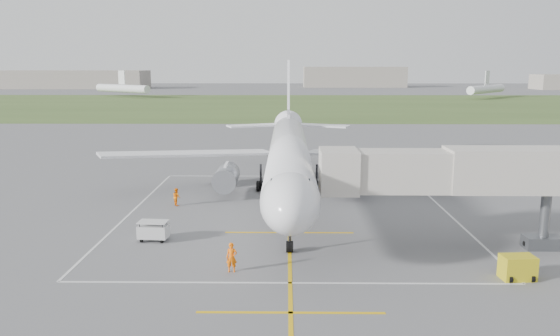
{
  "coord_description": "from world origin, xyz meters",
  "views": [
    {
      "loc": [
        -0.24,
        -50.82,
        12.83
      ],
      "look_at": [
        -0.8,
        -4.0,
        4.0
      ],
      "focal_mm": 35.0,
      "sensor_mm": 36.0,
      "label": 1
    }
  ],
  "objects_px": {
    "baggage_cart": "(153,231)",
    "ramp_worker_nose": "(232,257)",
    "jet_bridge": "(515,183)",
    "gpu_unit": "(518,268)",
    "airliner": "(289,155)",
    "ramp_worker_wing": "(177,197)"
  },
  "relations": [
    {
      "from": "baggage_cart",
      "to": "ramp_worker_nose",
      "type": "height_order",
      "value": "ramp_worker_nose"
    },
    {
      "from": "jet_bridge",
      "to": "ramp_worker_nose",
      "type": "distance_m",
      "value": 20.32
    },
    {
      "from": "jet_bridge",
      "to": "ramp_worker_nose",
      "type": "height_order",
      "value": "jet_bridge"
    },
    {
      "from": "gpu_unit",
      "to": "baggage_cart",
      "type": "relative_size",
      "value": 0.92
    },
    {
      "from": "baggage_cart",
      "to": "ramp_worker_nose",
      "type": "bearing_deg",
      "value": -38.82
    },
    {
      "from": "jet_bridge",
      "to": "gpu_unit",
      "type": "distance_m",
      "value": 7.22
    },
    {
      "from": "airliner",
      "to": "jet_bridge",
      "type": "bearing_deg",
      "value": -42.19
    },
    {
      "from": "jet_bridge",
      "to": "baggage_cart",
      "type": "bearing_deg",
      "value": 176.88
    },
    {
      "from": "ramp_worker_wing",
      "to": "jet_bridge",
      "type": "bearing_deg",
      "value": -146.08
    },
    {
      "from": "airliner",
      "to": "baggage_cart",
      "type": "distance_m",
      "value": 16.74
    },
    {
      "from": "jet_bridge",
      "to": "baggage_cart",
      "type": "xyz_separation_m",
      "value": [
        -25.82,
        1.41,
        -3.98
      ]
    },
    {
      "from": "ramp_worker_nose",
      "to": "gpu_unit",
      "type": "bearing_deg",
      "value": -3.62
    },
    {
      "from": "gpu_unit",
      "to": "baggage_cart",
      "type": "xyz_separation_m",
      "value": [
        -23.95,
        7.11,
        0.04
      ]
    },
    {
      "from": "jet_bridge",
      "to": "ramp_worker_wing",
      "type": "height_order",
      "value": "jet_bridge"
    },
    {
      "from": "jet_bridge",
      "to": "gpu_unit",
      "type": "height_order",
      "value": "jet_bridge"
    },
    {
      "from": "airliner",
      "to": "baggage_cart",
      "type": "xyz_separation_m",
      "value": [
        -10.1,
        -12.84,
        -3.63
      ]
    },
    {
      "from": "gpu_unit",
      "to": "baggage_cart",
      "type": "height_order",
      "value": "baggage_cart"
    },
    {
      "from": "baggage_cart",
      "to": "gpu_unit",
      "type": "bearing_deg",
      "value": -11.66
    },
    {
      "from": "gpu_unit",
      "to": "ramp_worker_nose",
      "type": "bearing_deg",
      "value": 172.22
    },
    {
      "from": "airliner",
      "to": "ramp_worker_nose",
      "type": "height_order",
      "value": "airliner"
    },
    {
      "from": "gpu_unit",
      "to": "ramp_worker_nose",
      "type": "relative_size",
      "value": 1.09
    },
    {
      "from": "ramp_worker_wing",
      "to": "baggage_cart",
      "type": "bearing_deg",
      "value": 150.12
    }
  ]
}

